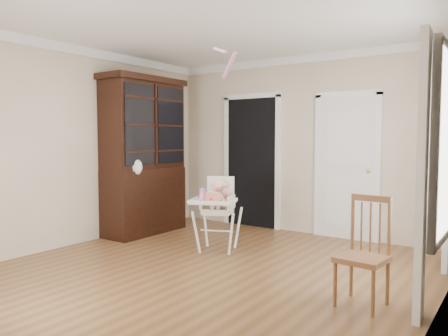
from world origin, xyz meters
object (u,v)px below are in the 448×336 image
Objects in this scene: cake at (213,197)px; china_cabinet at (144,156)px; dining_chair at (363,255)px; high_chair at (218,204)px; sippy_cup at (202,194)px.

china_cabinet is at bearing 164.84° from cake.
cake is 0.26× the size of dining_chair.
china_cabinet reaches higher than dining_chair.
dining_chair is (3.67, -1.01, -0.74)m from china_cabinet.
high_chair reaches higher than sippy_cup.
cake is 0.20m from sippy_cup.
high_chair is at bearing 111.36° from cake.
cake is at bearing -89.16° from high_chair.
sippy_cup is at bearing 170.14° from dining_chair.
high_chair is 0.27m from cake.
china_cabinet reaches higher than cake.
china_cabinet is at bearing 164.23° from sippy_cup.
china_cabinet is (-1.44, 0.41, 0.44)m from sippy_cup.
china_cabinet is 3.88m from dining_chair.
dining_chair is at bearing -15.42° from china_cabinet.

